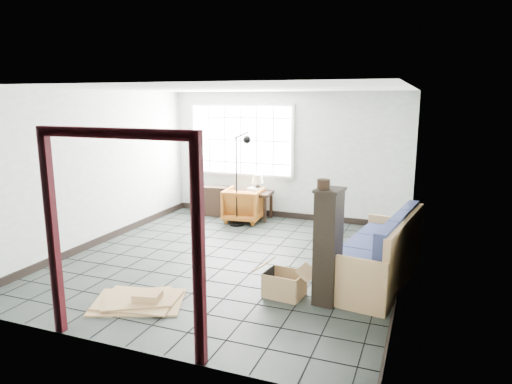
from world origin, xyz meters
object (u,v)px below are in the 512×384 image
at_px(tall_shelf, 328,246).
at_px(armchair, 244,203).
at_px(futon_sofa, 381,257).
at_px(side_table, 258,197).

bearing_deg(tall_shelf, armchair, 134.26).
bearing_deg(futon_sofa, side_table, 146.32).
bearing_deg(futon_sofa, armchair, 151.38).
height_order(armchair, tall_shelf, tall_shelf).
height_order(futon_sofa, armchair, futon_sofa).
bearing_deg(side_table, futon_sofa, -42.15).
height_order(side_table, tall_shelf, tall_shelf).
distance_m(armchair, side_table, 0.34).
bearing_deg(armchair, futon_sofa, 137.89).
xyz_separation_m(futon_sofa, armchair, (-2.95, 2.23, 0.03)).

